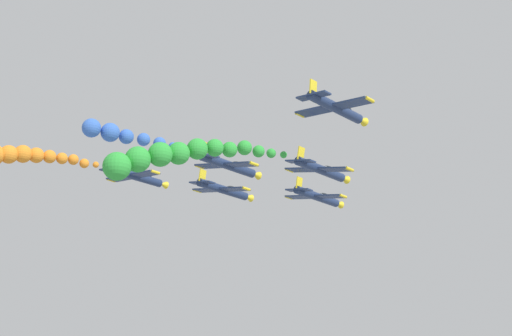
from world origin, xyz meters
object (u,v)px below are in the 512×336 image
Objects in this scene: airplane_right_inner at (321,170)px; airplane_right_outer at (136,176)px; airplane_trailing at (337,108)px; airplane_left_inner at (224,190)px; airplane_lead at (318,197)px; airplane_left_outer at (229,165)px.

airplane_right_inner is 26.20m from airplane_right_outer.
airplane_right_outer is at bearing -179.84° from airplane_trailing.
airplane_trailing is (33.07, 0.09, 0.99)m from airplane_right_outer.
airplane_right_inner is (15.59, 0.83, -0.28)m from airplane_left_inner.
airplane_lead is 23.21m from airplane_trailing.
airplane_trailing is at bearing 0.16° from airplane_right_outer.
airplane_lead is 10.99m from airplane_right_inner.
airplane_right_inner is 1.00× the size of airplane_trailing.
airplane_left_outer is at bearing 3.24° from airplane_right_outer.
airplane_left_outer is at bearing -136.98° from airplane_right_inner.
airplane_left_outer reaches higher than airplane_right_inner.
airplane_right_inner is at bearing 3.06° from airplane_left_inner.
airplane_right_outer is at bearing -135.95° from airplane_lead.
airplane_left_inner is at bearing 136.96° from airplane_left_outer.
airplane_lead is 24.82m from airplane_right_outer.
airplane_left_outer reaches higher than airplane_lead.
airplane_right_inner is at bearing 134.65° from airplane_trailing.
airplane_right_outer is (-9.06, -7.79, 1.92)m from airplane_left_inner.
airplane_lead is 1.00× the size of airplane_right_inner.
airplane_right_outer is (-17.74, -17.17, 2.51)m from airplane_lead.
airplane_lead is 1.00× the size of airplane_trailing.
airplane_trailing is at bearing -17.77° from airplane_left_inner.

